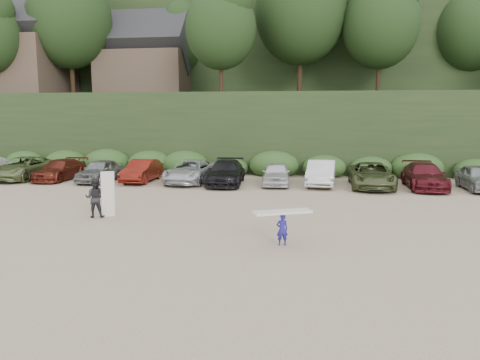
# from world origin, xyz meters

# --- Properties ---
(ground) EXTENTS (120.00, 120.00, 0.00)m
(ground) POSITION_xyz_m (0.00, 0.00, 0.00)
(ground) COLOR tan
(ground) RESTS_ON ground
(hillside_backdrop) EXTENTS (90.00, 41.50, 28.00)m
(hillside_backdrop) POSITION_xyz_m (-0.26, 35.93, 11.22)
(hillside_backdrop) COLOR black
(hillside_backdrop) RESTS_ON ground
(parked_cars) EXTENTS (39.51, 5.83, 1.62)m
(parked_cars) POSITION_xyz_m (-3.03, 9.99, 0.75)
(parked_cars) COLOR silver
(parked_cars) RESTS_ON ground
(child_surfer) EXTENTS (2.06, 1.34, 1.20)m
(child_surfer) POSITION_xyz_m (2.64, -3.29, 0.82)
(child_surfer) COLOR navy
(child_surfer) RESTS_ON ground
(adult_surfer) EXTENTS (1.34, 0.81, 2.01)m
(adult_surfer) POSITION_xyz_m (-5.60, -0.21, 0.87)
(adult_surfer) COLOR black
(adult_surfer) RESTS_ON ground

